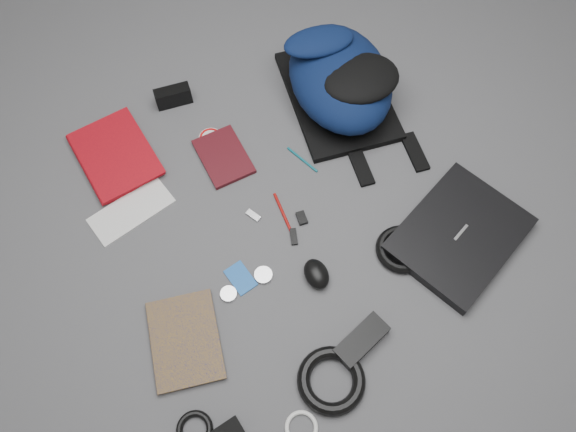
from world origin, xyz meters
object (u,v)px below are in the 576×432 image
backpack (340,78)px  textbook_red (83,171)px  compact_camera (173,96)px  dvd_case (224,157)px  comic_book (151,348)px  mouse (316,274)px  power_brick (361,341)px  laptop (459,235)px

backpack → textbook_red: backpack is taller
compact_camera → dvd_case: bearing=-69.6°
comic_book → compact_camera: bearing=77.3°
textbook_red → comic_book: bearing=-95.8°
mouse → power_brick: bearing=-81.8°
comic_book → dvd_case: size_ratio=1.30×
backpack → laptop: 0.58m
textbook_red → power_brick: (0.40, -0.83, 0.00)m
compact_camera → power_brick: 0.93m
textbook_red → comic_book: size_ratio=1.15×
backpack → textbook_red: 0.80m
mouse → compact_camera: bearing=102.9°
power_brick → comic_book: bearing=139.0°
backpack → laptop: backpack is taller
laptop → textbook_red: size_ratio=1.30×
textbook_red → comic_book: 0.57m
backpack → dvd_case: bearing=-164.0°
laptop → textbook_red: 1.08m
backpack → mouse: (-0.38, -0.46, -0.07)m
mouse → laptop: bearing=-7.4°
backpack → textbook_red: (-0.78, 0.16, -0.08)m
backpack → textbook_red: bearing=-176.5°
textbook_red → power_brick: size_ratio=1.86×
backpack → mouse: 0.60m
laptop → power_brick: 0.41m
backpack → compact_camera: (-0.44, 0.25, -0.06)m
laptop → compact_camera: 0.94m
textbook_red → power_brick: 0.92m
compact_camera → mouse: bearing=-71.7°
power_brick → dvd_case: bearing=81.5°
backpack → power_brick: bearing=-104.4°
laptop → power_brick: same height
textbook_red → compact_camera: size_ratio=2.47×
backpack → laptop: (0.02, -0.57, -0.08)m
dvd_case → mouse: size_ratio=2.08×
textbook_red → mouse: bearing=-57.4°
laptop → power_brick: (-0.39, -0.10, 0.00)m
compact_camera → power_brick: size_ratio=0.75×
comic_book → power_brick: 0.53m
comic_book → textbook_red: bearing=102.6°
dvd_case → textbook_red: bearing=160.2°
laptop → mouse: 0.41m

